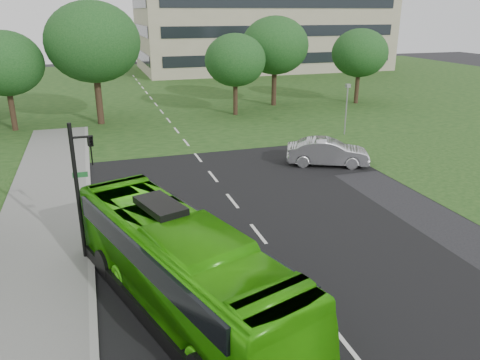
{
  "coord_description": "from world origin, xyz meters",
  "views": [
    {
      "loc": [
        -6.43,
        -15.52,
        9.3
      ],
      "look_at": [
        0.02,
        4.74,
        1.6
      ],
      "focal_mm": 35.0,
      "sensor_mm": 36.0,
      "label": 1
    }
  ],
  "objects_px": {
    "tree_park_a": "(4,64)",
    "tree_park_b": "(93,42)",
    "camera_pole": "(347,102)",
    "tree_park_c": "(235,60)",
    "traffic_light": "(81,182)",
    "bus": "(179,266)",
    "tree_park_d": "(275,46)",
    "sedan": "(328,152)",
    "tree_park_e": "(360,53)"
  },
  "relations": [
    {
      "from": "tree_park_a",
      "to": "tree_park_b",
      "type": "height_order",
      "value": "tree_park_b"
    },
    {
      "from": "tree_park_b",
      "to": "camera_pole",
      "type": "relative_size",
      "value": 2.54
    },
    {
      "from": "tree_park_c",
      "to": "traffic_light",
      "type": "distance_m",
      "value": 28.11
    },
    {
      "from": "bus",
      "to": "traffic_light",
      "type": "xyz_separation_m",
      "value": [
        -2.83,
        4.37,
        1.65
      ]
    },
    {
      "from": "tree_park_d",
      "to": "camera_pole",
      "type": "distance_m",
      "value": 13.69
    },
    {
      "from": "tree_park_c",
      "to": "camera_pole",
      "type": "bearing_deg",
      "value": -58.46
    },
    {
      "from": "tree_park_d",
      "to": "tree_park_b",
      "type": "bearing_deg",
      "value": -169.04
    },
    {
      "from": "tree_park_d",
      "to": "bus",
      "type": "height_order",
      "value": "tree_park_d"
    },
    {
      "from": "tree_park_b",
      "to": "camera_pole",
      "type": "xyz_separation_m",
      "value": [
        18.39,
        -9.82,
        -4.28
      ]
    },
    {
      "from": "traffic_light",
      "to": "camera_pole",
      "type": "distance_m",
      "value": 24.54
    },
    {
      "from": "tree_park_c",
      "to": "sedan",
      "type": "distance_m",
      "value": 17.09
    },
    {
      "from": "bus",
      "to": "traffic_light",
      "type": "bearing_deg",
      "value": 104.57
    },
    {
      "from": "traffic_light",
      "to": "tree_park_b",
      "type": "bearing_deg",
      "value": 63.41
    },
    {
      "from": "tree_park_e",
      "to": "camera_pole",
      "type": "distance_m",
      "value": 14.32
    },
    {
      "from": "tree_park_b",
      "to": "sedan",
      "type": "bearing_deg",
      "value": -50.89
    },
    {
      "from": "tree_park_e",
      "to": "traffic_light",
      "type": "relative_size",
      "value": 1.39
    },
    {
      "from": "tree_park_d",
      "to": "sedan",
      "type": "height_order",
      "value": "tree_park_d"
    },
    {
      "from": "traffic_light",
      "to": "sedan",
      "type": "bearing_deg",
      "value": 5.04
    },
    {
      "from": "camera_pole",
      "to": "sedan",
      "type": "bearing_deg",
      "value": -134.75
    },
    {
      "from": "tree_park_b",
      "to": "traffic_light",
      "type": "xyz_separation_m",
      "value": [
        -1.3,
        -24.46,
        -3.62
      ]
    },
    {
      "from": "tree_park_b",
      "to": "camera_pole",
      "type": "height_order",
      "value": "tree_park_b"
    },
    {
      "from": "tree_park_c",
      "to": "bus",
      "type": "xyz_separation_m",
      "value": [
        -10.79,
        -28.89,
        -3.46
      ]
    },
    {
      "from": "traffic_light",
      "to": "tree_park_d",
      "type": "bearing_deg",
      "value": 32.38
    },
    {
      "from": "tree_park_a",
      "to": "sedan",
      "type": "height_order",
      "value": "tree_park_a"
    },
    {
      "from": "tree_park_e",
      "to": "traffic_light",
      "type": "distance_m",
      "value": 38.17
    },
    {
      "from": "tree_park_b",
      "to": "tree_park_c",
      "type": "bearing_deg",
      "value": 0.31
    },
    {
      "from": "bus",
      "to": "tree_park_b",
      "type": "bearing_deg",
      "value": 74.65
    },
    {
      "from": "tree_park_b",
      "to": "sedan",
      "type": "xyz_separation_m",
      "value": [
        13.38,
        -16.46,
        -6.02
      ]
    },
    {
      "from": "traffic_light",
      "to": "camera_pole",
      "type": "xyz_separation_m",
      "value": [
        19.69,
        14.64,
        -0.66
      ]
    },
    {
      "from": "tree_park_a",
      "to": "camera_pole",
      "type": "height_order",
      "value": "tree_park_a"
    },
    {
      "from": "tree_park_d",
      "to": "tree_park_e",
      "type": "bearing_deg",
      "value": -10.31
    },
    {
      "from": "tree_park_a",
      "to": "tree_park_b",
      "type": "distance_m",
      "value": 7.03
    },
    {
      "from": "tree_park_b",
      "to": "tree_park_d",
      "type": "relative_size",
      "value": 1.14
    },
    {
      "from": "tree_park_a",
      "to": "traffic_light",
      "type": "relative_size",
      "value": 1.44
    },
    {
      "from": "sedan",
      "to": "bus",
      "type": "bearing_deg",
      "value": 160.22
    },
    {
      "from": "sedan",
      "to": "traffic_light",
      "type": "distance_m",
      "value": 16.88
    },
    {
      "from": "tree_park_a",
      "to": "tree_park_d",
      "type": "xyz_separation_m",
      "value": [
        24.4,
        3.73,
        0.63
      ]
    },
    {
      "from": "camera_pole",
      "to": "tree_park_d",
      "type": "bearing_deg",
      "value": 86.07
    },
    {
      "from": "traffic_light",
      "to": "tree_park_e",
      "type": "bearing_deg",
      "value": 19.97
    },
    {
      "from": "tree_park_b",
      "to": "tree_park_e",
      "type": "height_order",
      "value": "tree_park_b"
    },
    {
      "from": "bus",
      "to": "sedan",
      "type": "height_order",
      "value": "bus"
    },
    {
      "from": "tree_park_a",
      "to": "tree_park_b",
      "type": "relative_size",
      "value": 0.78
    },
    {
      "from": "bus",
      "to": "tree_park_e",
      "type": "bearing_deg",
      "value": 32.58
    },
    {
      "from": "tree_park_c",
      "to": "tree_park_d",
      "type": "height_order",
      "value": "tree_park_d"
    },
    {
      "from": "sedan",
      "to": "camera_pole",
      "type": "relative_size",
      "value": 1.28
    },
    {
      "from": "tree_park_c",
      "to": "traffic_light",
      "type": "bearing_deg",
      "value": -119.05
    },
    {
      "from": "tree_park_c",
      "to": "camera_pole",
      "type": "relative_size",
      "value": 1.86
    },
    {
      "from": "tree_park_c",
      "to": "tree_park_e",
      "type": "height_order",
      "value": "tree_park_e"
    },
    {
      "from": "tree_park_a",
      "to": "sedan",
      "type": "relative_size",
      "value": 1.55
    },
    {
      "from": "tree_park_e",
      "to": "camera_pole",
      "type": "xyz_separation_m",
      "value": [
        -7.95,
        -11.61,
        -2.62
      ]
    }
  ]
}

